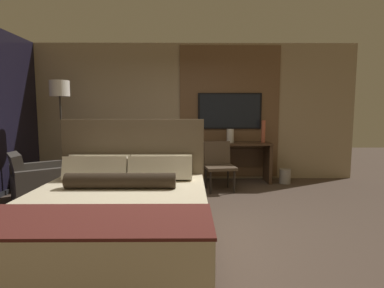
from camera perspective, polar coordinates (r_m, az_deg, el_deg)
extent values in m
plane|color=#4C3D33|center=(3.94, -3.02, -14.85)|extent=(16.00, 16.00, 0.00)
cube|color=tan|center=(6.27, -2.02, 6.06)|extent=(7.20, 0.06, 2.80)
cube|color=brown|center=(6.28, 7.14, 6.02)|extent=(2.05, 0.03, 2.70)
cube|color=#33281E|center=(3.26, -14.48, -17.57)|extent=(1.79, 2.02, 0.22)
cube|color=beige|center=(3.16, -14.63, -12.77)|extent=(1.84, 2.09, 0.36)
cube|color=#56231E|center=(2.48, -18.68, -13.57)|extent=(1.86, 0.73, 0.02)
cube|color=brown|center=(4.12, -11.04, -4.52)|extent=(1.88, 0.08, 1.31)
cube|color=beige|center=(4.06, -16.92, -3.96)|extent=(0.77, 0.23, 0.31)
cube|color=beige|center=(3.91, -5.72, -4.10)|extent=(0.77, 0.23, 0.31)
cube|color=beige|center=(3.87, -17.80, -4.49)|extent=(0.77, 0.25, 0.32)
cube|color=beige|center=(3.71, -6.02, -4.68)|extent=(0.77, 0.25, 0.32)
cylinder|color=#2D2319|center=(3.38, -13.43, -6.83)|extent=(1.20, 0.17, 0.17)
cube|color=#422D1E|center=(6.02, 7.44, 0.11)|extent=(1.55, 0.55, 0.03)
cube|color=#422D1E|center=(6.02, 0.31, -3.68)|extent=(0.06, 0.50, 0.76)
cube|color=#422D1E|center=(6.22, 14.22, -3.55)|extent=(0.06, 0.50, 0.76)
cube|color=#422D1E|center=(6.31, 7.08, -2.56)|extent=(1.43, 0.02, 0.38)
cube|color=black|center=(6.25, 7.18, 6.25)|extent=(1.31, 0.04, 0.74)
cube|color=black|center=(6.23, 7.21, 6.25)|extent=(1.23, 0.01, 0.68)
cube|color=#4C3D2D|center=(5.37, 5.31, -4.45)|extent=(0.59, 0.57, 0.05)
cube|color=#4C3D2D|center=(5.54, 4.77, -1.65)|extent=(0.49, 0.17, 0.42)
cylinder|color=black|center=(5.18, 3.56, -7.38)|extent=(0.04, 0.04, 0.40)
cylinder|color=black|center=(5.28, 8.05, -7.15)|extent=(0.04, 0.04, 0.40)
cylinder|color=black|center=(5.56, 2.66, -6.43)|extent=(0.04, 0.04, 0.40)
cylinder|color=black|center=(5.66, 6.86, -6.24)|extent=(0.04, 0.04, 0.40)
cube|color=#47423D|center=(5.45, -26.62, -7.27)|extent=(1.05, 1.01, 0.41)
cube|color=#47423D|center=(5.33, -30.41, -3.51)|extent=(0.55, 0.65, 0.38)
cube|color=#47423D|center=(5.06, -25.94, -7.41)|extent=(0.72, 0.56, 0.55)
cube|color=#47423D|center=(5.80, -27.28, -5.81)|extent=(0.72, 0.56, 0.55)
cylinder|color=#282623|center=(6.05, -23.16, -7.69)|extent=(0.28, 0.28, 0.03)
cylinder|color=#332D28|center=(5.91, -23.51, 0.31)|extent=(0.03, 0.03, 1.72)
cylinder|color=silver|center=(5.90, -23.92, 9.65)|extent=(0.34, 0.34, 0.28)
cylinder|color=#B2563D|center=(6.12, 13.45, 2.33)|extent=(0.08, 0.08, 0.44)
cylinder|color=silver|center=(6.02, 7.30, 1.57)|extent=(0.14, 0.14, 0.27)
cylinder|color=gray|center=(6.24, 17.28, -5.88)|extent=(0.22, 0.22, 0.28)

